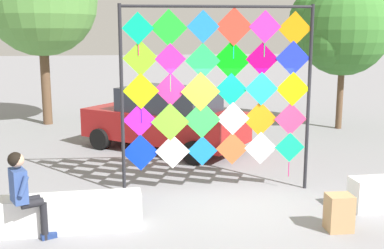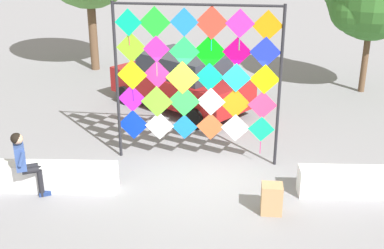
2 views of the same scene
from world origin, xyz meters
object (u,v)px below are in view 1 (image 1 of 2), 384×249
at_px(seated_vendor, 25,189).
at_px(parked_car, 166,118).
at_px(kite_display_rack, 216,86).
at_px(tree_far_right, 39,4).
at_px(tree_broadleaf, 336,28).
at_px(cardboard_box_large, 339,213).

xyz_separation_m(seated_vendor, parked_car, (2.85, 5.59, 0.03)).
height_order(kite_display_rack, tree_far_right, tree_far_right).
height_order(parked_car, tree_broadleaf, tree_broadleaf).
height_order(cardboard_box_large, tree_broadleaf, tree_broadleaf).
distance_m(seated_vendor, cardboard_box_large, 5.01).
bearing_deg(tree_far_right, kite_display_rack, -62.19).
bearing_deg(seated_vendor, cardboard_box_large, -5.17).
height_order(kite_display_rack, parked_car, kite_display_rack).
bearing_deg(cardboard_box_large, tree_broadleaf, 64.88).
height_order(tree_broadleaf, tree_far_right, tree_far_right).
relative_size(kite_display_rack, tree_far_right, 0.62).
distance_m(cardboard_box_large, tree_broadleaf, 9.45).
bearing_deg(kite_display_rack, seated_vendor, -151.21).
xyz_separation_m(kite_display_rack, tree_broadleaf, (5.34, 5.78, 1.16)).
bearing_deg(cardboard_box_large, seated_vendor, 174.83).
relative_size(seated_vendor, tree_far_right, 0.24).
bearing_deg(tree_far_right, cardboard_box_large, -60.87).
bearing_deg(tree_far_right, parked_car, -50.00).
relative_size(parked_car, cardboard_box_large, 7.55).
distance_m(cardboard_box_large, tree_far_right, 12.60).
relative_size(tree_broadleaf, tree_far_right, 0.78).
relative_size(seated_vendor, tree_broadleaf, 0.30).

